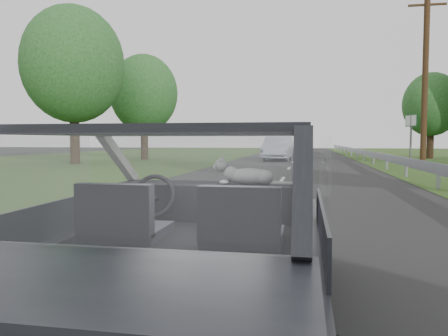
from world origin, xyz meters
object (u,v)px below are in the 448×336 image
at_px(highway_sign, 411,139).
at_px(utility_pole, 425,78).
at_px(subject_car, 192,230).
at_px(cat, 249,175).
at_px(other_car, 278,148).

distance_m(highway_sign, utility_pole, 4.57).
height_order(subject_car, cat, subject_car).
bearing_deg(highway_sign, other_car, 141.20).
bearing_deg(other_car, highway_sign, -15.92).
relative_size(subject_car, highway_sign, 1.43).
height_order(subject_car, other_car, other_car).
relative_size(highway_sign, utility_pole, 0.32).
relative_size(subject_car, cat, 7.68).
bearing_deg(utility_pole, highway_sign, 86.99).
bearing_deg(highway_sign, utility_pole, -113.55).
xyz_separation_m(other_car, highway_sign, (7.69, -2.54, 0.60)).
distance_m(subject_car, other_car, 26.02).
relative_size(other_car, highway_sign, 1.73).
bearing_deg(cat, utility_pole, 72.63).
bearing_deg(highway_sign, subject_car, -126.35).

